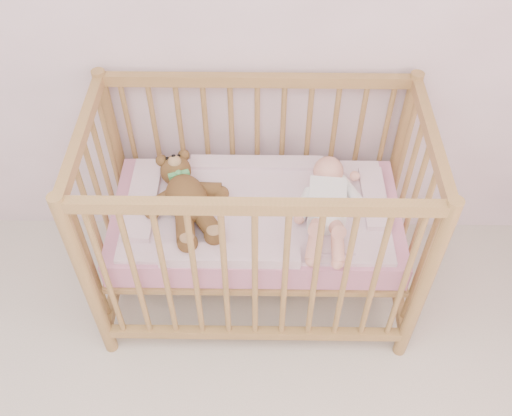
# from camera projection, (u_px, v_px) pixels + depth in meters

# --- Properties ---
(crib) EXTENTS (1.36, 0.76, 1.00)m
(crib) POSITION_uv_depth(u_px,v_px,m) (256.00, 218.00, 2.44)
(crib) COLOR #B6834D
(crib) RESTS_ON floor
(mattress) EXTENTS (1.22, 0.62, 0.13)m
(mattress) POSITION_uv_depth(u_px,v_px,m) (256.00, 220.00, 2.46)
(mattress) COLOR pink
(mattress) RESTS_ON crib
(blanket) EXTENTS (1.10, 0.58, 0.06)m
(blanket) POSITION_uv_depth(u_px,v_px,m) (256.00, 209.00, 2.40)
(blanket) COLOR pink
(blanket) RESTS_ON mattress
(baby) EXTENTS (0.34, 0.61, 0.14)m
(baby) POSITION_uv_depth(u_px,v_px,m) (327.00, 201.00, 2.33)
(baby) COLOR white
(baby) RESTS_ON blanket
(teddy_bear) EXTENTS (0.53, 0.63, 0.15)m
(teddy_bear) POSITION_uv_depth(u_px,v_px,m) (186.00, 198.00, 2.33)
(teddy_bear) COLOR brown
(teddy_bear) RESTS_ON blanket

